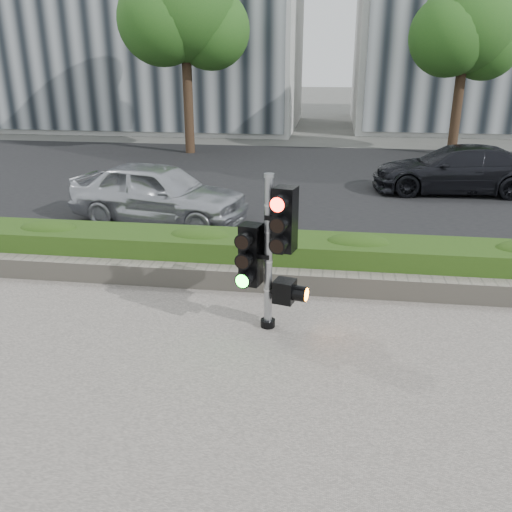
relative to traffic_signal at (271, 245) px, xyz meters
name	(u,v)px	position (x,y,z in m)	size (l,w,h in m)	color
ground	(246,350)	(-0.25, -0.66, -1.24)	(120.00, 120.00, 0.00)	#51514C
sidewalk	(201,493)	(-0.25, -3.16, -1.22)	(16.00, 11.00, 0.03)	#9E9389
road	(298,182)	(-0.25, 9.34, -1.23)	(60.00, 13.00, 0.02)	black
curb	(273,260)	(-0.25, 2.49, -1.18)	(60.00, 0.25, 0.12)	gray
stone_wall	(264,280)	(-0.25, 1.24, -1.04)	(12.00, 0.32, 0.34)	gray
hedge	(269,256)	(-0.25, 1.89, -0.87)	(12.00, 1.00, 0.68)	#497323
tree_left	(184,12)	(-4.77, 13.90, 3.81)	(4.61, 4.03, 7.34)	black
tree_right	(466,28)	(5.24, 14.89, 3.25)	(4.10, 3.58, 6.53)	black
traffic_signal	(271,245)	(0.00, 0.00, 0.00)	(0.80, 0.64, 2.18)	black
car_silver	(159,193)	(-3.08, 4.67, -0.53)	(1.62, 4.03, 1.37)	#B9BBC1
car_dark	(456,169)	(4.12, 8.58, -0.57)	(1.80, 4.43, 1.29)	black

